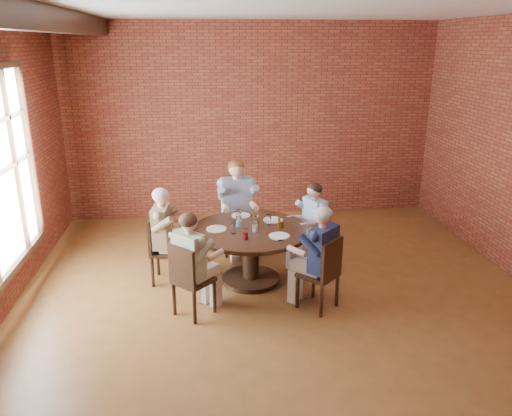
{
  "coord_description": "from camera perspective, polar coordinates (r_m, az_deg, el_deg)",
  "views": [
    {
      "loc": [
        -0.93,
        -5.28,
        3.04
      ],
      "look_at": [
        -0.21,
        1.0,
        0.93
      ],
      "focal_mm": 35.0,
      "sensor_mm": 36.0,
      "label": 1
    }
  ],
  "objects": [
    {
      "name": "glass_e",
      "position": [
        6.28,
        -2.58,
        -2.31
      ],
      "size": [
        0.07,
        0.07,
        0.14
      ],
      "primitive_type": "cylinder",
      "color": "white",
      "rests_on": "dining_table"
    },
    {
      "name": "ceiling_beam",
      "position": [
        5.5,
        -24.0,
        19.32
      ],
      "size": [
        0.22,
        6.9,
        0.26
      ],
      "primitive_type": "cube",
      "color": "black",
      "rests_on": "ceiling"
    },
    {
      "name": "glass_g",
      "position": [
        6.33,
        -0.09,
        -2.12
      ],
      "size": [
        0.07,
        0.07,
        0.14
      ],
      "primitive_type": "cylinder",
      "color": "white",
      "rests_on": "dining_table"
    },
    {
      "name": "plate_a",
      "position": [
        6.74,
        1.94,
        -1.38
      ],
      "size": [
        0.26,
        0.26,
        0.01
      ],
      "primitive_type": "cylinder",
      "color": "white",
      "rests_on": "dining_table"
    },
    {
      "name": "diner_a",
      "position": [
        6.97,
        6.32,
        -2.09
      ],
      "size": [
        0.7,
        0.64,
        1.22
      ],
      "primitive_type": null,
      "rotation": [
        0.0,
        0.0,
        -1.19
      ],
      "color": "#4579B5",
      "rests_on": "floor"
    },
    {
      "name": "chair_c",
      "position": [
        6.68,
        -10.81,
        -4.32
      ],
      "size": [
        0.45,
        0.45,
        0.91
      ],
      "rotation": [
        0.0,
        0.0,
        1.45
      ],
      "color": "black",
      "rests_on": "floor"
    },
    {
      "name": "smartphone",
      "position": [
        6.12,
        2.57,
        -3.53
      ],
      "size": [
        0.11,
        0.14,
        0.01
      ],
      "primitive_type": "cube",
      "rotation": [
        0.0,
        0.0,
        0.39
      ],
      "color": "black",
      "rests_on": "dining_table"
    },
    {
      "name": "glass_d",
      "position": [
        6.5,
        -1.97,
        -1.55
      ],
      "size": [
        0.07,
        0.07,
        0.14
      ],
      "primitive_type": "cylinder",
      "color": "white",
      "rests_on": "dining_table"
    },
    {
      "name": "glass_h",
      "position": [
        6.46,
        2.84,
        -1.71
      ],
      "size": [
        0.07,
        0.07,
        0.14
      ],
      "primitive_type": "cylinder",
      "color": "white",
      "rests_on": "dining_table"
    },
    {
      "name": "wall_front",
      "position": [
        2.42,
        18.05,
        -16.38
      ],
      "size": [
        7.0,
        0.0,
        7.0
      ],
      "primitive_type": "plane",
      "rotation": [
        -1.57,
        0.0,
        0.0
      ],
      "color": "brown",
      "rests_on": "ground"
    },
    {
      "name": "wall_back",
      "position": [
        8.93,
        -0.48,
        9.8
      ],
      "size": [
        7.0,
        0.0,
        7.0
      ],
      "primitive_type": "plane",
      "rotation": [
        1.57,
        0.0,
        0.0
      ],
      "color": "brown",
      "rests_on": "ground"
    },
    {
      "name": "plate_b",
      "position": [
        6.92,
        -1.74,
        -0.86
      ],
      "size": [
        0.26,
        0.26,
        0.01
      ],
      "primitive_type": "cylinder",
      "color": "white",
      "rests_on": "dining_table"
    },
    {
      "name": "glass_f",
      "position": [
        6.08,
        -1.21,
        -2.99
      ],
      "size": [
        0.07,
        0.07,
        0.14
      ],
      "primitive_type": "cylinder",
      "color": "white",
      "rests_on": "dining_table"
    },
    {
      "name": "diner_d",
      "position": [
        5.77,
        -7.22,
        -6.43
      ],
      "size": [
        0.76,
        0.76,
        1.26
      ],
      "primitive_type": null,
      "rotation": [
        0.0,
        0.0,
        2.37
      ],
      "color": "#B5A98E",
      "rests_on": "floor"
    },
    {
      "name": "diner_e",
      "position": [
        5.91,
        7.17,
        -5.72
      ],
      "size": [
        0.78,
        0.78,
        1.28
      ],
      "primitive_type": null,
      "rotation": [
        0.0,
        0.0,
        3.9
      ],
      "color": "#192247",
      "rests_on": "floor"
    },
    {
      "name": "chair_d",
      "position": [
        5.79,
        -7.7,
        -7.92
      ],
      "size": [
        0.55,
        0.55,
        0.9
      ],
      "rotation": [
        0.0,
        0.0,
        2.37
      ],
      "color": "black",
      "rests_on": "floor"
    },
    {
      "name": "plate_c",
      "position": [
        6.44,
        -4.56,
        -2.39
      ],
      "size": [
        0.26,
        0.26,
        0.01
      ],
      "primitive_type": "cylinder",
      "color": "white",
      "rests_on": "dining_table"
    },
    {
      "name": "chair_b",
      "position": [
        7.56,
        -2.26,
        -0.99
      ],
      "size": [
        0.51,
        0.51,
        0.98
      ],
      "rotation": [
        0.0,
        0.0,
        0.09
      ],
      "color": "black",
      "rests_on": "floor"
    },
    {
      "name": "plate_d",
      "position": [
        6.2,
        2.67,
        -3.22
      ],
      "size": [
        0.26,
        0.26,
        0.01
      ],
      "primitive_type": "cylinder",
      "color": "white",
      "rests_on": "dining_table"
    },
    {
      "name": "chair_a",
      "position": [
        7.05,
        6.75,
        -2.98
      ],
      "size": [
        0.49,
        0.49,
        0.88
      ],
      "rotation": [
        0.0,
        0.0,
        -1.19
      ],
      "color": "black",
      "rests_on": "floor"
    },
    {
      "name": "ceiling",
      "position": [
        5.37,
        3.72,
        22.21
      ],
      "size": [
        7.0,
        7.0,
        0.0
      ],
      "primitive_type": "plane",
      "rotation": [
        3.14,
        0.0,
        0.0
      ],
      "color": "silver",
      "rests_on": "wall_back"
    },
    {
      "name": "dining_table",
      "position": [
        6.53,
        -0.62,
        -4.19
      ],
      "size": [
        1.53,
        1.53,
        0.75
      ],
      "color": "black",
      "rests_on": "floor"
    },
    {
      "name": "floor",
      "position": [
        6.17,
        3.06,
        -11.16
      ],
      "size": [
        7.0,
        7.0,
        0.0
      ],
      "primitive_type": "plane",
      "color": "brown",
      "rests_on": "ground"
    },
    {
      "name": "diner_c",
      "position": [
        6.61,
        -10.22,
        -3.17
      ],
      "size": [
        0.67,
        0.57,
        1.29
      ],
      "primitive_type": null,
      "rotation": [
        0.0,
        0.0,
        1.45
      ],
      "color": "brown",
      "rests_on": "floor"
    },
    {
      "name": "glass_a",
      "position": [
        6.58,
        1.46,
        -1.32
      ],
      "size": [
        0.07,
        0.07,
        0.14
      ],
      "primitive_type": "cylinder",
      "color": "white",
      "rests_on": "dining_table"
    },
    {
      "name": "glass_b",
      "position": [
        6.59,
        -0.02,
        -1.28
      ],
      "size": [
        0.07,
        0.07,
        0.14
      ],
      "primitive_type": "cylinder",
      "color": "white",
      "rests_on": "dining_table"
    },
    {
      "name": "chair_e",
      "position": [
        5.93,
        7.75,
        -7.17
      ],
      "size": [
        0.56,
        0.56,
        0.91
      ],
      "rotation": [
        0.0,
        0.0,
        3.9
      ],
      "color": "black",
      "rests_on": "floor"
    },
    {
      "name": "glass_c",
      "position": [
        6.77,
        -2.0,
        -0.75
      ],
      "size": [
        0.07,
        0.07,
        0.14
      ],
      "primitive_type": "cylinder",
      "color": "white",
      "rests_on": "dining_table"
    },
    {
      "name": "diner_b",
      "position": [
        7.42,
        -2.15,
        0.08
      ],
      "size": [
        0.64,
        0.76,
        1.42
      ],
      "primitive_type": null,
      "rotation": [
        0.0,
        0.0,
        0.09
      ],
      "color": "gray",
      "rests_on": "floor"
    }
  ]
}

